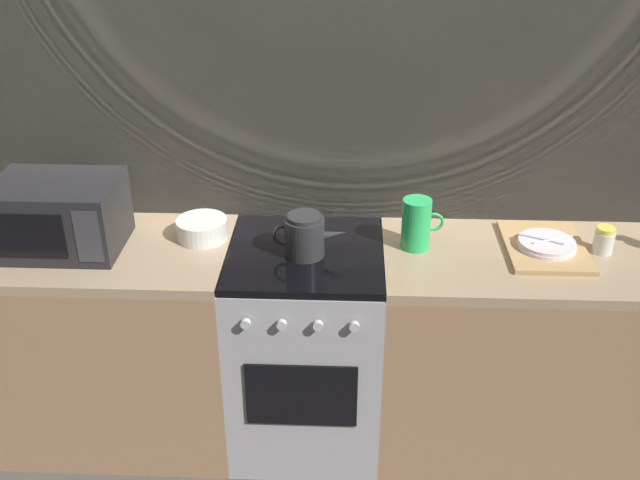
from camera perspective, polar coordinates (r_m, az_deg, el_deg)
name	(u,v)px	position (r m, az deg, el deg)	size (l,w,h in m)	color
ground_plane	(307,429)	(3.33, -1.01, -14.48)	(8.00, 8.00, 0.00)	#47423D
back_wall	(309,147)	(2.96, -0.83, 7.27)	(3.60, 0.05, 2.40)	#A39989
counter_left	(90,341)	(3.22, -17.42, -7.48)	(1.20, 0.60, 0.90)	#997251
stove_unit	(306,347)	(3.04, -1.08, -8.30)	(0.60, 0.63, 0.90)	#9E9EA3
counter_right	(527,352)	(3.13, 15.79, -8.40)	(1.20, 0.60, 0.90)	#997251
microwave	(59,215)	(2.94, -19.60, 1.86)	(0.46, 0.35, 0.27)	black
kettle	(306,236)	(2.74, -1.10, 0.34)	(0.28, 0.15, 0.17)	#262628
mixing_bowl	(202,229)	(2.91, -9.15, 0.87)	(0.20, 0.20, 0.08)	silver
pitcher	(417,224)	(2.80, 7.52, 1.26)	(0.16, 0.11, 0.20)	green
dish_pile	(545,246)	(2.93, 17.11, -0.43)	(0.30, 0.40, 0.06)	tan
spice_jar	(604,240)	(2.97, 21.20, -0.01)	(0.08, 0.08, 0.10)	silver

